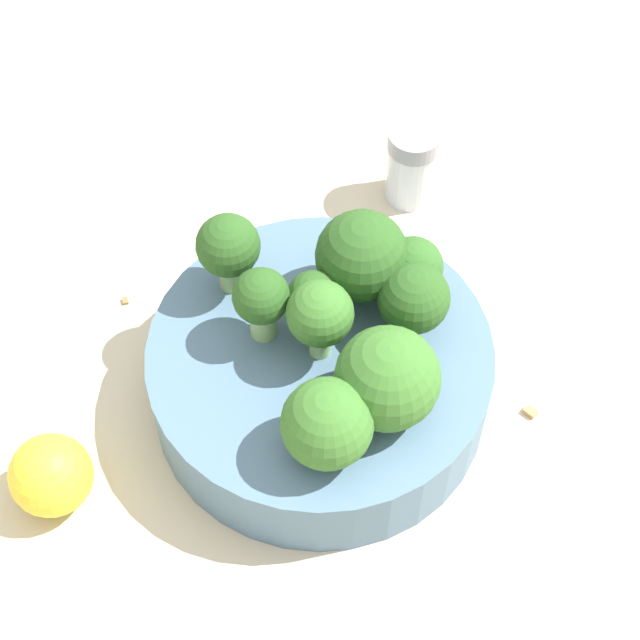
% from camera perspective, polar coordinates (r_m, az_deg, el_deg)
% --- Properties ---
extents(ground_plane, '(3.00, 3.00, 0.00)m').
position_cam_1_polar(ground_plane, '(0.67, 0.00, -4.14)').
color(ground_plane, beige).
extents(bowl, '(0.21, 0.21, 0.05)m').
position_cam_1_polar(bowl, '(0.65, 0.00, -2.94)').
color(bowl, slate).
rests_on(bowl, ground_plane).
extents(broccoli_floret_0, '(0.04, 0.04, 0.06)m').
position_cam_1_polar(broccoli_floret_0, '(0.59, 0.12, 0.05)').
color(broccoli_floret_0, '#8EB770').
rests_on(broccoli_floret_0, bowl).
extents(broccoli_floret_1, '(0.05, 0.05, 0.06)m').
position_cam_1_polar(broccoli_floret_1, '(0.62, 2.24, 3.40)').
color(broccoli_floret_1, '#7A9E5B').
rests_on(broccoli_floret_1, bowl).
extents(broccoli_floret_2, '(0.03, 0.03, 0.05)m').
position_cam_1_polar(broccoli_floret_2, '(0.61, -3.15, 1.09)').
color(broccoli_floret_2, '#8EB770').
rests_on(broccoli_floret_2, bowl).
extents(broccoli_floret_3, '(0.04, 0.04, 0.06)m').
position_cam_1_polar(broccoli_floret_3, '(0.63, -4.91, 3.84)').
color(broccoli_floret_3, '#7A9E5B').
rests_on(broccoli_floret_3, bowl).
extents(broccoli_floret_4, '(0.04, 0.04, 0.05)m').
position_cam_1_polar(broccoli_floret_4, '(0.63, 4.96, 2.73)').
color(broccoli_floret_4, '#84AD66').
rests_on(broccoli_floret_4, bowl).
extents(broccoli_floret_5, '(0.06, 0.06, 0.06)m').
position_cam_1_polar(broccoli_floret_5, '(0.58, 3.62, -3.16)').
color(broccoli_floret_5, '#8EB770').
rests_on(broccoli_floret_5, bowl).
extents(broccoli_floret_6, '(0.03, 0.03, 0.05)m').
position_cam_1_polar(broccoli_floret_6, '(0.61, -0.63, 0.98)').
color(broccoli_floret_6, '#8EB770').
rests_on(broccoli_floret_6, bowl).
extents(broccoli_floret_7, '(0.04, 0.04, 0.05)m').
position_cam_1_polar(broccoli_floret_7, '(0.61, 5.02, 1.11)').
color(broccoli_floret_7, '#7A9E5B').
rests_on(broccoli_floret_7, bowl).
extents(broccoli_floret_8, '(0.05, 0.05, 0.05)m').
position_cam_1_polar(broccoli_floret_8, '(0.57, 0.38, -5.58)').
color(broccoli_floret_8, '#7A9E5B').
rests_on(broccoli_floret_8, bowl).
extents(pepper_shaker, '(0.04, 0.04, 0.06)m').
position_cam_1_polar(pepper_shaker, '(0.75, 4.92, 8.29)').
color(pepper_shaker, silver).
rests_on(pepper_shaker, ground_plane).
extents(lemon_wedge, '(0.05, 0.05, 0.05)m').
position_cam_1_polar(lemon_wedge, '(0.64, -14.16, -8.04)').
color(lemon_wedge, yellow).
rests_on(lemon_wedge, ground_plane).
extents(almond_crumb_0, '(0.01, 0.01, 0.01)m').
position_cam_1_polar(almond_crumb_0, '(0.74, 0.19, 4.72)').
color(almond_crumb_0, tan).
rests_on(almond_crumb_0, ground_plane).
extents(almond_crumb_1, '(0.01, 0.01, 0.01)m').
position_cam_1_polar(almond_crumb_1, '(0.67, 11.17, -4.74)').
color(almond_crumb_1, '#AD7F4C').
rests_on(almond_crumb_1, ground_plane).
extents(almond_crumb_2, '(0.00, 0.01, 0.01)m').
position_cam_1_polar(almond_crumb_2, '(0.72, -10.36, 1.08)').
color(almond_crumb_2, olive).
rests_on(almond_crumb_2, ground_plane).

